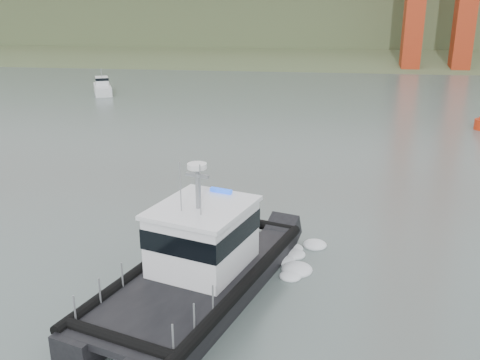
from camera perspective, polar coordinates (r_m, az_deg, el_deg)
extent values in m
plane|color=#50605B|center=(22.57, 0.69, -11.58)|extent=(400.00, 400.00, 0.00)
cube|color=#3F502D|center=(111.95, 6.84, 12.67)|extent=(500.00, 44.72, 16.25)
cube|color=#3F502D|center=(139.47, 7.24, 16.28)|extent=(500.00, 70.00, 18.00)
cube|color=#3F502D|center=(164.37, 7.49, 18.35)|extent=(500.00, 60.00, 16.00)
cube|color=black|center=(22.67, -7.77, -10.30)|extent=(4.87, 11.65, 1.28)
cube|color=black|center=(21.40, -1.12, -12.01)|extent=(4.87, 11.65, 1.28)
cube|color=black|center=(21.35, -5.31, -10.58)|extent=(7.14, 10.99, 0.27)
cube|color=white|center=(21.55, -3.97, -6.19)|extent=(4.22, 4.64, 2.46)
cube|color=black|center=(21.37, -3.99, -5.11)|extent=(4.30, 4.72, 0.80)
cube|color=white|center=(21.03, -4.05, -2.93)|extent=(4.49, 4.91, 0.17)
cylinder|color=gray|center=(20.47, -4.54, -0.94)|extent=(0.17, 0.17, 1.93)
cylinder|color=white|center=(20.18, -4.61, 1.49)|extent=(0.75, 0.75, 0.19)
cube|color=silver|center=(71.40, -14.44, 9.30)|extent=(4.28, 6.21, 1.19)
cube|color=silver|center=(71.74, -14.52, 10.13)|extent=(2.43, 2.82, 1.19)
cube|color=black|center=(71.69, -14.55, 10.45)|extent=(2.49, 2.88, 0.35)
cylinder|color=gray|center=(71.11, -14.57, 10.95)|extent=(0.08, 0.08, 1.19)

